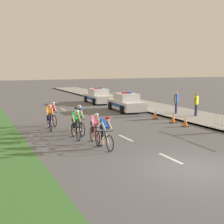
{
  "coord_description": "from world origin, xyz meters",
  "views": [
    {
      "loc": [
        -7.2,
        -8.64,
        3.68
      ],
      "look_at": [
        0.12,
        7.44,
        1.1
      ],
      "focal_mm": 49.77,
      "sensor_mm": 36.0,
      "label": 1
    }
  ],
  "objects_px": {
    "cyclist_fifth": "(78,117)",
    "cyclist_seventh": "(52,113)",
    "traffic_cone_far": "(185,122)",
    "cyclist_fourth": "(79,121)",
    "spectator_closest": "(196,103)",
    "cyclist_lead": "(105,132)",
    "cyclist_second": "(95,128)",
    "cyclist_third": "(76,124)",
    "traffic_cone_near": "(155,115)",
    "police_car_nearest": "(126,103)",
    "traffic_cone_mid": "(173,118)",
    "cyclist_sixth": "(49,117)",
    "police_car_second": "(98,96)",
    "spectator_back": "(176,101)"
  },
  "relations": [
    {
      "from": "cyclist_fourth",
      "to": "spectator_closest",
      "type": "xyz_separation_m",
      "value": [
        9.66,
        2.03,
        0.3
      ]
    },
    {
      "from": "traffic_cone_mid",
      "to": "spectator_closest",
      "type": "height_order",
      "value": "spectator_closest"
    },
    {
      "from": "cyclist_fifth",
      "to": "cyclist_seventh",
      "type": "height_order",
      "value": "same"
    },
    {
      "from": "cyclist_sixth",
      "to": "spectator_back",
      "type": "height_order",
      "value": "spectator_back"
    },
    {
      "from": "cyclist_second",
      "to": "spectator_back",
      "type": "bearing_deg",
      "value": 33.12
    },
    {
      "from": "traffic_cone_near",
      "to": "traffic_cone_far",
      "type": "distance_m",
      "value": 3.22
    },
    {
      "from": "cyclist_third",
      "to": "cyclist_fourth",
      "type": "distance_m",
      "value": 0.98
    },
    {
      "from": "cyclist_second",
      "to": "cyclist_fourth",
      "type": "distance_m",
      "value": 2.23
    },
    {
      "from": "cyclist_lead",
      "to": "cyclist_second",
      "type": "height_order",
      "value": "same"
    },
    {
      "from": "police_car_second",
      "to": "spectator_closest",
      "type": "distance_m",
      "value": 11.84
    },
    {
      "from": "spectator_back",
      "to": "cyclist_fifth",
      "type": "bearing_deg",
      "value": -163.65
    },
    {
      "from": "cyclist_second",
      "to": "spectator_closest",
      "type": "bearing_deg",
      "value": 23.95
    },
    {
      "from": "cyclist_third",
      "to": "cyclist_seventh",
      "type": "bearing_deg",
      "value": 93.21
    },
    {
      "from": "cyclist_second",
      "to": "cyclist_seventh",
      "type": "relative_size",
      "value": 1.0
    },
    {
      "from": "police_car_second",
      "to": "spectator_closest",
      "type": "bearing_deg",
      "value": -74.83
    },
    {
      "from": "traffic_cone_near",
      "to": "spectator_closest",
      "type": "bearing_deg",
      "value": -12.46
    },
    {
      "from": "traffic_cone_far",
      "to": "cyclist_fourth",
      "type": "bearing_deg",
      "value": 175.62
    },
    {
      "from": "cyclist_fourth",
      "to": "cyclist_seventh",
      "type": "distance_m",
      "value": 3.31
    },
    {
      "from": "cyclist_fifth",
      "to": "police_car_second",
      "type": "relative_size",
      "value": 0.38
    },
    {
      "from": "cyclist_third",
      "to": "traffic_cone_far",
      "type": "distance_m",
      "value": 7.23
    },
    {
      "from": "cyclist_lead",
      "to": "spectator_back",
      "type": "distance_m",
      "value": 11.31
    },
    {
      "from": "traffic_cone_near",
      "to": "spectator_closest",
      "type": "relative_size",
      "value": 0.38
    },
    {
      "from": "police_car_nearest",
      "to": "cyclist_third",
      "type": "bearing_deg",
      "value": -131.0
    },
    {
      "from": "cyclist_lead",
      "to": "cyclist_fourth",
      "type": "xyz_separation_m",
      "value": [
        -0.15,
        3.3,
        0.0
      ]
    },
    {
      "from": "cyclist_seventh",
      "to": "spectator_closest",
      "type": "height_order",
      "value": "spectator_closest"
    },
    {
      "from": "cyclist_lead",
      "to": "cyclist_fourth",
      "type": "height_order",
      "value": "same"
    },
    {
      "from": "cyclist_sixth",
      "to": "spectator_closest",
      "type": "relative_size",
      "value": 1.03
    },
    {
      "from": "cyclist_third",
      "to": "cyclist_fifth",
      "type": "height_order",
      "value": "same"
    },
    {
      "from": "cyclist_fifth",
      "to": "cyclist_fourth",
      "type": "bearing_deg",
      "value": -107.15
    },
    {
      "from": "spectator_closest",
      "to": "cyclist_fifth",
      "type": "bearing_deg",
      "value": -174.19
    },
    {
      "from": "cyclist_seventh",
      "to": "cyclist_second",
      "type": "bearing_deg",
      "value": -82.21
    },
    {
      "from": "cyclist_fifth",
      "to": "spectator_back",
      "type": "distance_m",
      "value": 9.12
    },
    {
      "from": "spectator_closest",
      "to": "traffic_cone_far",
      "type": "bearing_deg",
      "value": -138.69
    },
    {
      "from": "traffic_cone_near",
      "to": "traffic_cone_far",
      "type": "xyz_separation_m",
      "value": [
        0.15,
        -3.22,
        0.0
      ]
    },
    {
      "from": "cyclist_lead",
      "to": "traffic_cone_near",
      "type": "bearing_deg",
      "value": 42.9
    },
    {
      "from": "traffic_cone_near",
      "to": "cyclist_lead",
      "type": "bearing_deg",
      "value": -137.1
    },
    {
      "from": "cyclist_fifth",
      "to": "traffic_cone_mid",
      "type": "distance_m",
      "value": 6.53
    },
    {
      "from": "police_car_second",
      "to": "cyclist_fifth",
      "type": "bearing_deg",
      "value": -116.72
    },
    {
      "from": "cyclist_lead",
      "to": "cyclist_third",
      "type": "distance_m",
      "value": 2.5
    },
    {
      "from": "cyclist_second",
      "to": "cyclist_fourth",
      "type": "height_order",
      "value": "same"
    },
    {
      "from": "cyclist_lead",
      "to": "police_car_nearest",
      "type": "distance_m",
      "value": 12.29
    },
    {
      "from": "cyclist_second",
      "to": "cyclist_seventh",
      "type": "xyz_separation_m",
      "value": [
        -0.75,
        5.47,
        0.0
      ]
    },
    {
      "from": "cyclist_second",
      "to": "police_car_second",
      "type": "distance_m",
      "value": 16.97
    },
    {
      "from": "police_car_second",
      "to": "traffic_cone_near",
      "type": "relative_size",
      "value": 7.0
    },
    {
      "from": "cyclist_seventh",
      "to": "spectator_closest",
      "type": "xyz_separation_m",
      "value": [
        10.34,
        -1.21,
        0.3
      ]
    },
    {
      "from": "cyclist_third",
      "to": "spectator_back",
      "type": "bearing_deg",
      "value": 25.37
    },
    {
      "from": "traffic_cone_mid",
      "to": "spectator_back",
      "type": "bearing_deg",
      "value": 51.14
    },
    {
      "from": "traffic_cone_far",
      "to": "spectator_closest",
      "type": "bearing_deg",
      "value": 41.31
    },
    {
      "from": "cyclist_fourth",
      "to": "spectator_closest",
      "type": "distance_m",
      "value": 9.87
    },
    {
      "from": "police_car_nearest",
      "to": "police_car_second",
      "type": "relative_size",
      "value": 1.01
    }
  ]
}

